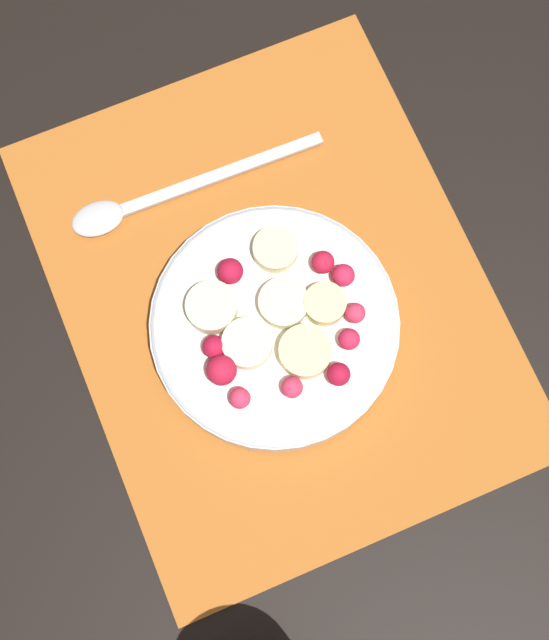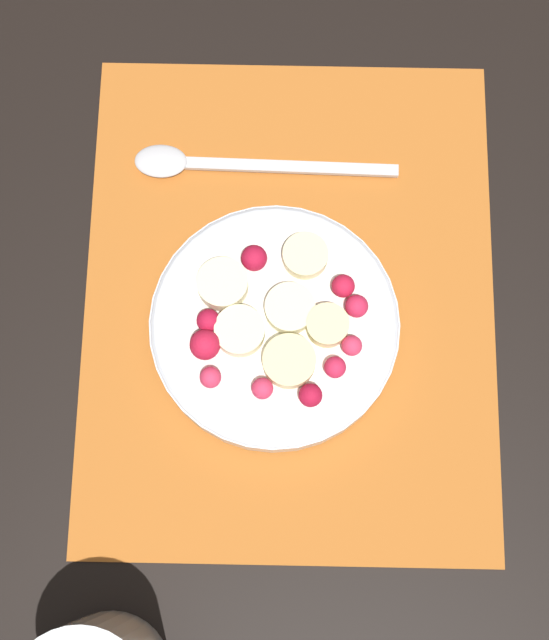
# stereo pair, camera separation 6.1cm
# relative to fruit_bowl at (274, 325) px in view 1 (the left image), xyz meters

# --- Properties ---
(ground_plane) EXTENTS (3.00, 3.00, 0.00)m
(ground_plane) POSITION_rel_fruit_bowl_xyz_m (-0.02, 0.01, -0.02)
(ground_plane) COLOR black
(placemat) EXTENTS (0.38, 0.30, 0.01)m
(placemat) POSITION_rel_fruit_bowl_xyz_m (-0.02, 0.01, -0.02)
(placemat) COLOR #B26023
(placemat) RESTS_ON ground_plane
(fruit_bowl) EXTENTS (0.18, 0.18, 0.04)m
(fruit_bowl) POSITION_rel_fruit_bowl_xyz_m (0.00, 0.00, 0.00)
(fruit_bowl) COLOR silver
(fruit_bowl) RESTS_ON placemat
(spoon) EXTENTS (0.03, 0.20, 0.01)m
(spoon) POSITION_rel_fruit_bowl_xyz_m (-0.13, -0.05, -0.01)
(spoon) COLOR silver
(spoon) RESTS_ON placemat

